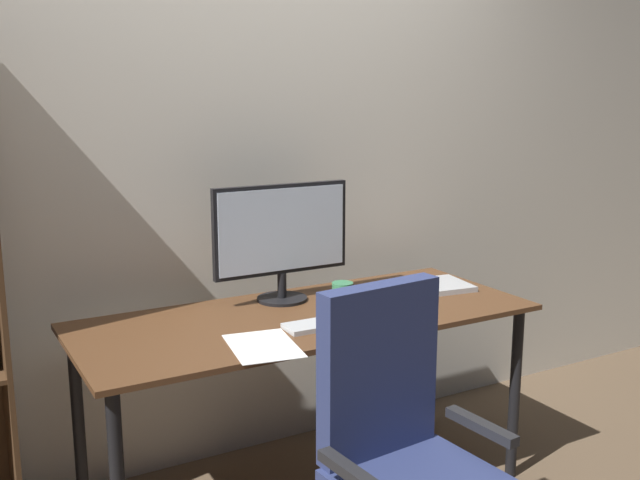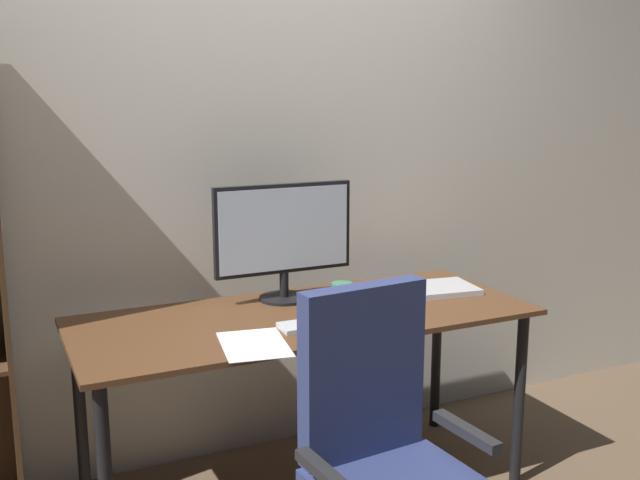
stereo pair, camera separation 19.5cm
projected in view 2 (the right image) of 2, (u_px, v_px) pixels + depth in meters
back_wall at (255, 153)px, 3.06m from camera, size 6.40×0.10×2.60m
desk at (306, 334)px, 2.73m from camera, size 1.71×0.70×0.74m
monitor at (284, 234)px, 2.84m from camera, size 0.57×0.20×0.46m
keyboard at (320, 324)px, 2.57m from camera, size 0.29×0.12×0.02m
mouse at (370, 316)px, 2.63m from camera, size 0.08×0.11×0.03m
coffee_mug at (342, 297)px, 2.74m from camera, size 0.10×0.08×0.11m
laptop at (436, 289)px, 3.02m from camera, size 0.35×0.27×0.02m
paper_sheet at (254, 344)px, 2.38m from camera, size 0.26×0.33×0.00m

